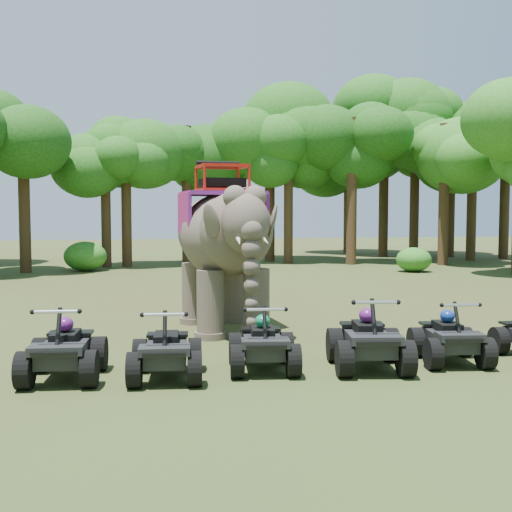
% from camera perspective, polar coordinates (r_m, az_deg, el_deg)
% --- Properties ---
extents(ground, '(110.00, 110.00, 0.00)m').
position_cam_1_polar(ground, '(14.00, 0.89, -8.12)').
color(ground, '#47381E').
rests_on(ground, ground).
extents(elephant, '(2.66, 5.17, 4.18)m').
position_cam_1_polar(elephant, '(15.87, -2.93, 0.93)').
color(elephant, brown).
rests_on(elephant, ground).
extents(atv_0, '(1.45, 1.89, 1.33)m').
position_cam_1_polar(atv_0, '(11.78, -16.73, -7.31)').
color(atv_0, black).
rests_on(atv_0, ground).
extents(atv_1, '(1.39, 1.81, 1.27)m').
position_cam_1_polar(atv_1, '(11.45, -8.00, -7.66)').
color(atv_1, black).
rests_on(atv_1, ground).
extents(atv_2, '(1.42, 1.83, 1.26)m').
position_cam_1_polar(atv_2, '(11.93, 0.64, -7.17)').
color(atv_2, black).
rests_on(atv_2, ground).
extents(atv_3, '(1.64, 2.05, 1.38)m').
position_cam_1_polar(atv_3, '(12.19, 9.99, -6.69)').
color(atv_3, black).
rests_on(atv_3, ground).
extents(atv_4, '(1.44, 1.83, 1.25)m').
position_cam_1_polar(atv_4, '(13.06, 16.84, -6.38)').
color(atv_4, black).
rests_on(atv_4, ground).
extents(tree_0, '(5.98, 5.98, 8.55)m').
position_cam_1_polar(tree_0, '(36.36, -6.18, 6.08)').
color(tree_0, '#195114').
rests_on(tree_0, ground).
extents(tree_1, '(6.58, 6.58, 9.40)m').
position_cam_1_polar(tree_1, '(37.71, 1.24, 6.67)').
color(tree_1, '#195114').
rests_on(tree_1, ground).
extents(tree_2, '(6.26, 6.26, 8.94)m').
position_cam_1_polar(tree_2, '(35.82, 8.51, 6.41)').
color(tree_2, '#195114').
rests_on(tree_2, ground).
extents(tree_3, '(5.97, 5.97, 8.53)m').
position_cam_1_polar(tree_3, '(36.51, 16.37, 5.92)').
color(tree_3, '#195114').
rests_on(tree_3, ground).
extents(tree_26, '(5.57, 5.57, 7.95)m').
position_cam_1_polar(tree_26, '(32.55, -19.93, 5.59)').
color(tree_26, '#195114').
rests_on(tree_26, ground).
extents(tree_27, '(4.76, 4.76, 6.79)m').
position_cam_1_polar(tree_27, '(34.56, -13.21, 4.65)').
color(tree_27, '#195114').
rests_on(tree_27, ground).
extents(tree_28, '(6.76, 6.76, 9.66)m').
position_cam_1_polar(tree_28, '(42.72, 21.27, 6.26)').
color(tree_28, '#195114').
rests_on(tree_28, ground).
extents(tree_30, '(7.34, 7.34, 10.49)m').
position_cam_1_polar(tree_30, '(42.65, 11.30, 7.02)').
color(tree_30, '#195114').
rests_on(tree_30, ground).
extents(tree_31, '(6.15, 6.15, 8.78)m').
position_cam_1_polar(tree_31, '(40.38, 18.66, 5.85)').
color(tree_31, '#195114').
rests_on(tree_31, ground).
extents(tree_32, '(5.55, 5.55, 7.92)m').
position_cam_1_polar(tree_32, '(43.09, 16.93, 5.19)').
color(tree_32, '#195114').
rests_on(tree_32, ground).
extents(tree_33, '(6.12, 6.12, 8.74)m').
position_cam_1_polar(tree_33, '(45.44, 8.17, 5.76)').
color(tree_33, '#195114').
rests_on(tree_33, ground).
extents(tree_36, '(6.43, 6.43, 9.19)m').
position_cam_1_polar(tree_36, '(41.66, 13.92, 6.16)').
color(tree_36, '#195114').
rests_on(tree_36, ground).
extents(tree_37, '(5.02, 5.02, 7.17)m').
position_cam_1_polar(tree_37, '(36.36, 2.90, 5.01)').
color(tree_37, '#195114').
rests_on(tree_37, ground).
extents(tree_38, '(7.39, 7.39, 10.55)m').
position_cam_1_polar(tree_38, '(45.29, 16.66, 6.79)').
color(tree_38, '#195114').
rests_on(tree_38, ground).
extents(tree_40, '(5.27, 5.27, 7.53)m').
position_cam_1_polar(tree_40, '(34.68, -11.46, 5.28)').
color(tree_40, '#195114').
rests_on(tree_40, ground).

